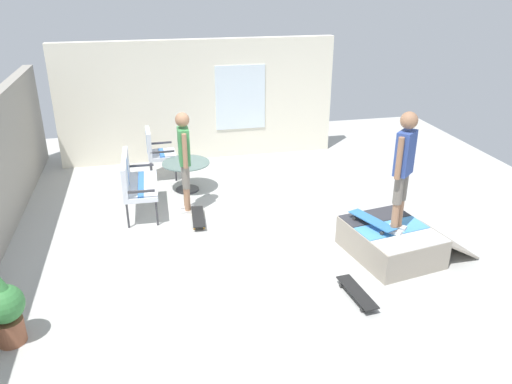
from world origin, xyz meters
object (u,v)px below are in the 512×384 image
person_watching (184,155)px  patio_bench (134,180)px  skate_ramp (392,241)px  skateboard_spare (357,292)px  potted_plant (5,308)px  skateboard_by_bench (198,217)px  person_skater (404,164)px  skateboard_on_ramp (372,221)px  patio_chair_near_house (156,149)px  patio_table (186,171)px

person_watching → patio_bench: bearing=80.8°
skate_ramp → skateboard_spare: (-0.92, 0.93, -0.14)m
skate_ramp → potted_plant: potted_plant is taller
skateboard_by_bench → skate_ramp: bearing=-122.4°
person_skater → skateboard_spare: (-0.82, 0.90, -1.41)m
skateboard_on_ramp → patio_bench: bearing=57.1°
skateboard_by_bench → patio_chair_near_house: bearing=15.1°
skateboard_spare → skate_ramp: bearing=-45.3°
patio_chair_near_house → skate_ramp: bearing=-139.8°
person_skater → potted_plant: bearing=98.5°
skateboard_by_bench → person_skater: bearing=-124.2°
person_skater → skateboard_on_ramp: person_skater is taller
skateboard_by_bench → patio_bench: bearing=59.3°
patio_chair_near_house → skateboard_on_ramp: patio_chair_near_house is taller
skateboard_spare → skateboard_on_ramp: skateboard_on_ramp is taller
patio_table → skateboard_by_bench: size_ratio=1.11×
skateboard_spare → potted_plant: potted_plant is taller
skate_ramp → skateboard_on_ramp: 0.45m
patio_bench → potted_plant: patio_bench is taller
person_skater → skateboard_on_ramp: bearing=52.1°
skate_ramp → person_watching: bearing=52.5°
patio_bench → patio_chair_near_house: 1.63m
skateboard_spare → skateboard_on_ramp: (1.03, -0.63, 0.46)m
patio_chair_near_house → skateboard_spare: bearing=-153.9°
skateboard_on_ramp → skateboard_spare: bearing=148.5°
person_watching → skateboard_on_ramp: (-2.06, -2.53, -0.50)m
skate_ramp → skateboard_on_ramp: bearing=69.8°
patio_table → skateboard_on_ramp: bearing=-140.6°
patio_chair_near_house → potted_plant: size_ratio=1.11×
skate_ramp → person_skater: 1.27m
person_watching → person_skater: size_ratio=1.01×
skateboard_spare → person_skater: bearing=-47.9°
patio_bench → skateboard_spare: (-3.23, -2.77, -0.53)m
skateboard_by_bench → patio_table: bearing=2.2°
skateboard_by_bench → potted_plant: (-2.57, 2.42, 0.38)m
skate_ramp → person_watching: 3.66m
person_watching → skateboard_spare: person_watching is taller
skate_ramp → potted_plant: 5.19m
skate_ramp → person_skater: (-0.10, 0.03, 1.26)m
skateboard_spare → potted_plant: (0.06, 4.18, 0.38)m
skate_ramp → skateboard_on_ramp: (0.11, 0.30, 0.32)m
skateboard_on_ramp → potted_plant: 4.91m
patio_chair_near_house → skateboard_spare: patio_chair_near_house is taller
patio_bench → skateboard_spare: size_ratio=1.54×
patio_chair_near_house → person_watching: (-1.71, -0.45, 0.43)m
person_watching → skateboard_spare: 3.75m
patio_bench → potted_plant: size_ratio=1.37×
potted_plant → person_watching: bearing=-37.0°
patio_table → potted_plant: 4.61m
patio_bench → patio_table: bearing=-50.9°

